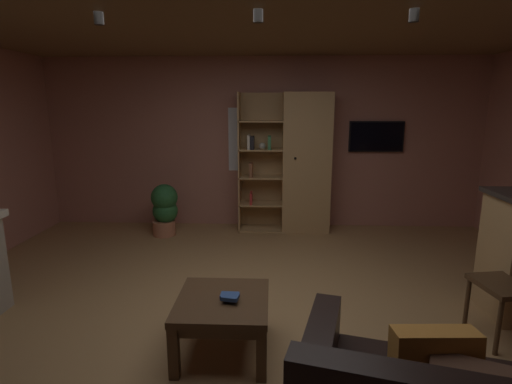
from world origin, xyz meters
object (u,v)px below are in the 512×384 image
Objects in this scene: potted_floor_plant at (165,208)px; bookshelf_cabinet at (300,164)px; wall_mounted_tv at (376,137)px; table_book_1 at (230,297)px; table_book_0 at (230,296)px; coffee_table at (223,309)px.

bookshelf_cabinet is at bearing 9.49° from potted_floor_plant.
table_book_1 is at bearing -118.85° from wall_mounted_tv.
potted_floor_plant reaches higher than table_book_0.
table_book_1 is at bearing -66.08° from potted_floor_plant.
table_book_0 is 1.15× the size of table_book_1.
bookshelf_cabinet is at bearing 75.99° from coffee_table.
bookshelf_cabinet reaches higher than wall_mounted_tv.
wall_mounted_tv reaches higher than coffee_table.
bookshelf_cabinet is 3.20m from table_book_1.
bookshelf_cabinet is at bearing 76.82° from table_book_0.
bookshelf_cabinet reaches higher than potted_floor_plant.
table_book_1 is 0.15× the size of wall_mounted_tv.
wall_mounted_tv is at bearing 10.65° from bookshelf_cabinet.
bookshelf_cabinet is 3.13m from table_book_0.
wall_mounted_tv is (3.04, 0.53, 0.98)m from potted_floor_plant.
coffee_table is (-0.75, -3.02, -0.64)m from bookshelf_cabinet.
potted_floor_plant is at bearing 113.92° from table_book_1.
coffee_table is at bearing -66.77° from potted_floor_plant.
table_book_0 is 3.81m from wall_mounted_tv.
table_book_0 is at bearing -119.58° from wall_mounted_tv.
potted_floor_plant is 0.93× the size of wall_mounted_tv.
coffee_table is 0.11m from table_book_0.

